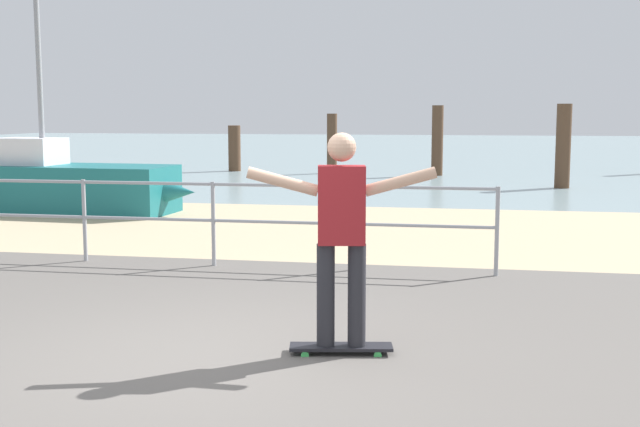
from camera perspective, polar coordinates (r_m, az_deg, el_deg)
The scene contains 11 objects.
ground_plane at distance 5.36m, azimuth -11.24°, elevation -13.54°, with size 24.00×10.00×0.04m, color #605B56.
beach_strip at distance 12.92m, azimuth 1.97°, elevation -1.16°, with size 24.00×6.00×0.04m, color tan.
sea_surface at distance 40.73m, azimuth 7.86°, elevation 4.53°, with size 72.00×50.00×0.04m, color #849EA3.
railing_fence at distance 10.09m, azimuth -12.17°, elevation 0.31°, with size 8.49×0.05×1.05m.
sailboat at distance 15.75m, azimuth -17.63°, elevation 1.95°, with size 5.00×1.65×5.77m.
skateboard at distance 6.32m, azimuth 1.51°, elevation -9.50°, with size 0.82×0.34×0.08m.
skateboarder at distance 6.12m, azimuth 1.54°, elevation -0.94°, with size 1.44×0.35×1.65m.
groyne_post_0 at distance 25.57m, azimuth -6.10°, elevation 4.61°, with size 0.39×0.39×1.46m, color #513826.
groyne_post_1 at distance 24.50m, azimuth 0.86°, elevation 4.98°, with size 0.31×0.31×1.83m, color #513826.
groyne_post_2 at distance 23.89m, azimuth 8.35°, elevation 5.13°, with size 0.33×0.33×2.08m, color #513826.
groyne_post_3 at distance 20.59m, azimuth 16.91°, elevation 4.58°, with size 0.36×0.36×2.08m, color #513826.
Camera 1 is at (1.89, -5.64, 1.89)m, focal length 44.99 mm.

